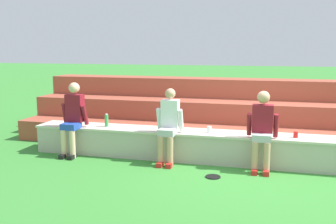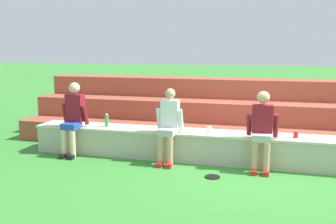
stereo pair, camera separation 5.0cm
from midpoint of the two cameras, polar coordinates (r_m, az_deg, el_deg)
name	(u,v)px [view 1 (the left image)]	position (r m, az deg, el deg)	size (l,w,h in m)	color
ground_plane	(253,169)	(6.92, 12.39, -8.30)	(80.00, 80.00, 0.00)	#388433
stone_seating_wall	(255,149)	(7.12, 12.58, -5.35)	(8.61, 0.64, 0.55)	#B7AF9E
brick_bleachers	(258,118)	(8.92, 13.18, -0.82)	(10.60, 2.31, 1.36)	#A14A36
person_far_left	(73,117)	(7.68, -14.19, -0.66)	(0.52, 0.57, 1.43)	beige
person_left_of_center	(169,124)	(6.95, -0.11, -1.81)	(0.50, 0.59, 1.37)	tan
person_center	(262,128)	(6.70, 13.66, -2.34)	(0.53, 0.53, 1.37)	tan
water_bottle_near_right	(107,120)	(7.69, -9.33, -1.25)	(0.07, 0.07, 0.26)	green
plastic_cup_middle	(209,129)	(7.10, 5.97, -2.59)	(0.08, 0.08, 0.12)	white
plastic_cup_right_end	(296,135)	(7.02, 18.32, -3.23)	(0.08, 0.08, 0.10)	red
frisbee	(213,177)	(6.38, 6.49, -9.57)	(0.25, 0.25, 0.02)	black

